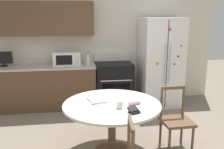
# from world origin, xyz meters

# --- Properties ---
(back_wall) EXTENTS (5.20, 0.44, 2.60)m
(back_wall) POSITION_xyz_m (-0.30, 2.59, 1.44)
(back_wall) COLOR silver
(back_wall) RESTS_ON ground_plane
(kitchen_counter) EXTENTS (2.11, 0.64, 0.90)m
(kitchen_counter) POSITION_xyz_m (-1.16, 2.29, 0.45)
(kitchen_counter) COLOR brown
(kitchen_counter) RESTS_ON ground_plane
(refrigerator) EXTENTS (0.84, 0.81, 1.86)m
(refrigerator) POSITION_xyz_m (1.29, 2.19, 0.93)
(refrigerator) COLOR white
(refrigerator) RESTS_ON ground_plane
(oven_range) EXTENTS (0.77, 0.68, 1.08)m
(oven_range) POSITION_xyz_m (0.29, 2.26, 0.47)
(oven_range) COLOR black
(oven_range) RESTS_ON ground_plane
(microwave) EXTENTS (0.55, 0.35, 0.28)m
(microwave) POSITION_xyz_m (-0.68, 2.31, 1.04)
(microwave) COLOR white
(microwave) RESTS_ON kitchen_counter
(countertop_tv) EXTENTS (0.37, 0.16, 0.30)m
(countertop_tv) POSITION_xyz_m (-1.95, 2.35, 1.06)
(countertop_tv) COLOR black
(countertop_tv) RESTS_ON kitchen_counter
(counter_bottle) EXTENTS (0.08, 0.08, 0.27)m
(counter_bottle) POSITION_xyz_m (-0.25, 2.24, 1.00)
(counter_bottle) COLOR silver
(counter_bottle) RESTS_ON kitchen_counter
(dining_table) EXTENTS (1.34, 1.34, 0.74)m
(dining_table) POSITION_xyz_m (-0.03, 0.33, 0.62)
(dining_table) COLOR beige
(dining_table) RESTS_ON ground_plane
(dining_chair_right) EXTENTS (0.43, 0.43, 0.90)m
(dining_chair_right) POSITION_xyz_m (0.92, 0.33, 0.43)
(dining_chair_right) COLOR brown
(dining_chair_right) RESTS_ON ground_plane
(candle_glass) EXTENTS (0.09, 0.09, 0.09)m
(candle_glass) POSITION_xyz_m (0.05, 0.16, 0.78)
(candle_glass) COLOR silver
(candle_glass) RESTS_ON dining_table
(folded_napkin) EXTENTS (0.17, 0.08, 0.05)m
(folded_napkin) POSITION_xyz_m (0.27, 0.25, 0.77)
(folded_napkin) COLOR pink
(folded_napkin) RESTS_ON dining_table
(wallet) EXTENTS (0.16, 0.16, 0.07)m
(wallet) POSITION_xyz_m (0.20, -0.03, 0.77)
(wallet) COLOR black
(wallet) RESTS_ON dining_table
(mail_stack) EXTENTS (0.28, 0.34, 0.02)m
(mail_stack) POSITION_xyz_m (-0.22, 0.48, 0.75)
(mail_stack) COLOR white
(mail_stack) RESTS_ON dining_table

